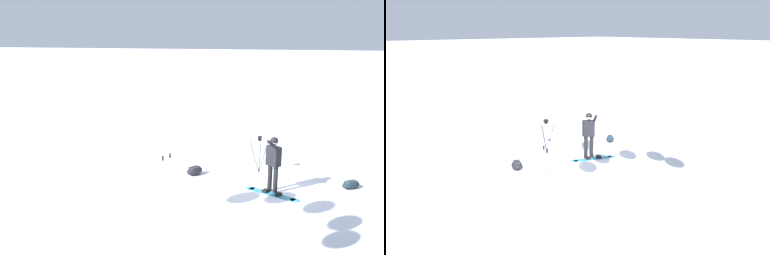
# 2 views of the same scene
# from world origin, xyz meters

# --- Properties ---
(ground_plane) EXTENTS (300.00, 300.00, 0.00)m
(ground_plane) POSITION_xyz_m (0.00, 0.00, 0.00)
(ground_plane) COLOR white
(snowboarder) EXTENTS (0.48, 0.78, 1.75)m
(snowboarder) POSITION_xyz_m (0.40, -0.29, 1.06)
(snowboarder) COLOR black
(snowboarder) RESTS_ON ground_plane
(snowboard) EXTENTS (1.66, 0.81, 0.10)m
(snowboard) POSITION_xyz_m (0.42, -0.52, 0.02)
(snowboard) COLOR teal
(snowboard) RESTS_ON ground_plane
(gear_bag_large) EXTENTS (0.63, 0.73, 0.29)m
(gear_bag_large) POSITION_xyz_m (-2.33, 0.42, 0.15)
(gear_bag_large) COLOR black
(gear_bag_large) RESTS_ON ground_plane
(camera_tripod) EXTENTS (0.62, 0.52, 1.30)m
(camera_tripod) POSITION_xyz_m (-0.29, 1.39, 0.93)
(camera_tripod) COLOR #262628
(camera_tripod) RESTS_ON ground_plane
(gear_bag_small) EXTENTS (0.71, 0.70, 0.24)m
(gear_bag_small) POSITION_xyz_m (2.68, 0.78, 0.13)
(gear_bag_small) COLOR #192833
(gear_bag_small) RESTS_ON ground_plane
(ski_poles) EXTENTS (0.34, 0.38, 1.23)m
(ski_poles) POSITION_xyz_m (-2.56, -1.51, 0.81)
(ski_poles) COLOR gray
(ski_poles) RESTS_ON ground_plane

